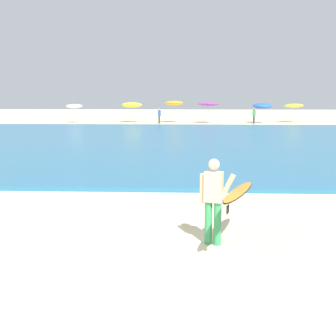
{
  "coord_description": "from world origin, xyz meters",
  "views": [
    {
      "loc": [
        1.07,
        -6.83,
        2.94
      ],
      "look_at": [
        0.62,
        3.55,
        1.1
      ],
      "focal_mm": 44.08,
      "sensor_mm": 36.0,
      "label": 1
    }
  ],
  "objects": [
    {
      "name": "beach_umbrella_1",
      "position": [
        -4.89,
        38.77,
        1.88
      ],
      "size": [
        2.26,
        2.28,
        2.22
      ],
      "color": "beige",
      "rests_on": "ground"
    },
    {
      "name": "beach_umbrella_0",
      "position": [
        -10.9,
        37.28,
        1.78
      ],
      "size": [
        1.74,
        1.76,
        2.05
      ],
      "color": "beige",
      "rests_on": "ground"
    },
    {
      "name": "beachgoer_near_row_left",
      "position": [
        8.15,
        36.67,
        0.84
      ],
      "size": [
        0.32,
        0.2,
        1.58
      ],
      "color": "#383842",
      "rests_on": "ground"
    },
    {
      "name": "surfer_with_board",
      "position": [
        1.83,
        0.98,
        1.02
      ],
      "size": [
        1.25,
        2.37,
        1.73
      ],
      "color": "#338E56",
      "rests_on": "ground"
    },
    {
      "name": "ground_plane",
      "position": [
        0.0,
        0.0,
        0.0
      ],
      "size": [
        160.0,
        160.0,
        0.0
      ],
      "primitive_type": "plane",
      "color": "beige"
    },
    {
      "name": "beachgoer_near_row_mid",
      "position": [
        -1.73,
        36.52,
        0.84
      ],
      "size": [
        0.32,
        0.2,
        1.58
      ],
      "color": "#383842",
      "rests_on": "ground"
    },
    {
      "name": "beach_umbrella_4",
      "position": [
        9.19,
        37.91,
        1.82
      ],
      "size": [
        2.02,
        2.06,
        2.2
      ],
      "color": "beige",
      "rests_on": "ground"
    },
    {
      "name": "beach_umbrella_5",
      "position": [
        12.93,
        39.5,
        1.8
      ],
      "size": [
        2.06,
        2.09,
        2.09
      ],
      "color": "beige",
      "rests_on": "ground"
    },
    {
      "name": "beach_umbrella_2",
      "position": [
        -0.23,
        38.35,
        2.09
      ],
      "size": [
        1.97,
        1.99,
        2.38
      ],
      "color": "beige",
      "rests_on": "ground"
    },
    {
      "name": "sea",
      "position": [
        0.0,
        19.44,
        0.07
      ],
      "size": [
        120.0,
        28.0,
        0.14
      ],
      "primitive_type": "cube",
      "color": "teal",
      "rests_on": "ground"
    },
    {
      "name": "beach_umbrella_3",
      "position": [
        3.46,
        37.59,
        1.99
      ],
      "size": [
        2.2,
        2.22,
        2.25
      ],
      "color": "beige",
      "rests_on": "ground"
    }
  ]
}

